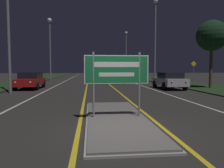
% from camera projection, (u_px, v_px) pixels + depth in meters
% --- Properties ---
extents(ground_plane, '(160.00, 160.00, 0.00)m').
position_uv_depth(ground_plane, '(121.00, 128.00, 6.20)').
color(ground_plane, '#282623').
extents(median_island, '(1.99, 6.24, 0.10)m').
position_uv_depth(median_island, '(117.00, 118.00, 7.20)').
color(median_island, '#999993').
rests_on(median_island, ground_plane).
extents(verge_left, '(5.00, 100.00, 0.08)m').
position_uv_depth(verge_left, '(15.00, 83.00, 25.10)').
color(verge_left, '#1E3319').
rests_on(verge_left, ground_plane).
extents(verge_right, '(5.00, 100.00, 0.08)m').
position_uv_depth(verge_right, '(174.00, 82.00, 26.99)').
color(verge_right, '#1E3319').
rests_on(verge_right, ground_plane).
extents(centre_line_yellow_left, '(0.12, 70.00, 0.01)m').
position_uv_depth(centre_line_yellow_left, '(88.00, 81.00, 30.89)').
color(centre_line_yellow_left, gold).
rests_on(centre_line_yellow_left, ground_plane).
extents(centre_line_yellow_right, '(0.12, 70.00, 0.01)m').
position_uv_depth(centre_line_yellow_right, '(105.00, 80.00, 31.13)').
color(centre_line_yellow_right, gold).
rests_on(centre_line_yellow_right, ground_plane).
extents(lane_line_white_left, '(0.12, 70.00, 0.01)m').
position_uv_depth(lane_line_white_left, '(66.00, 81.00, 30.59)').
color(lane_line_white_left, silver).
rests_on(lane_line_white_left, ground_plane).
extents(lane_line_white_right, '(0.12, 70.00, 0.01)m').
position_uv_depth(lane_line_white_right, '(125.00, 80.00, 31.43)').
color(lane_line_white_right, silver).
rests_on(lane_line_white_right, ground_plane).
extents(edge_line_white_left, '(0.10, 70.00, 0.01)m').
position_uv_depth(edge_line_white_left, '(44.00, 81.00, 30.29)').
color(edge_line_white_left, silver).
rests_on(edge_line_white_left, ground_plane).
extents(edge_line_white_right, '(0.10, 70.00, 0.01)m').
position_uv_depth(edge_line_white_right, '(146.00, 80.00, 31.73)').
color(edge_line_white_right, silver).
rests_on(edge_line_white_right, ground_plane).
extents(highway_sign, '(2.10, 0.07, 2.11)m').
position_uv_depth(highway_sign, '(117.00, 72.00, 7.09)').
color(highway_sign, gray).
rests_on(highway_sign, median_island).
extents(streetlight_left_far, '(0.60, 0.60, 8.61)m').
position_uv_depth(streetlight_left_far, '(50.00, 37.00, 30.07)').
color(streetlight_left_far, gray).
rests_on(streetlight_left_far, ground_plane).
extents(streetlight_right_near, '(0.52, 0.52, 9.49)m').
position_uv_depth(streetlight_right_near, '(155.00, 30.00, 24.65)').
color(streetlight_right_near, gray).
rests_on(streetlight_right_near, ground_plane).
extents(streetlight_right_far, '(0.55, 0.55, 9.19)m').
position_uv_depth(streetlight_right_far, '(126.00, 47.00, 44.29)').
color(streetlight_right_far, gray).
rests_on(streetlight_right_far, ground_plane).
extents(car_receding_0, '(1.88, 4.13, 1.37)m').
position_uv_depth(car_receding_0, '(169.00, 80.00, 18.13)').
color(car_receding_0, '#B7B7BC').
rests_on(car_receding_0, ground_plane).
extents(car_receding_1, '(1.86, 4.84, 1.33)m').
position_uv_depth(car_receding_1, '(121.00, 77.00, 26.13)').
color(car_receding_1, '#4C514C').
rests_on(car_receding_1, ground_plane).
extents(car_approaching_0, '(1.88, 4.07, 1.38)m').
position_uv_depth(car_approaching_0, '(30.00, 80.00, 18.19)').
color(car_approaching_0, maroon).
rests_on(car_approaching_0, ground_plane).
extents(warning_sign, '(0.60, 0.06, 2.42)m').
position_uv_depth(warning_sign, '(194.00, 70.00, 23.22)').
color(warning_sign, gray).
rests_on(warning_sign, verge_right).
extents(roadside_palm_right, '(2.53, 2.53, 5.61)m').
position_uv_depth(roadside_palm_right, '(212.00, 36.00, 18.09)').
color(roadside_palm_right, '#4C3823').
rests_on(roadside_palm_right, verge_right).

